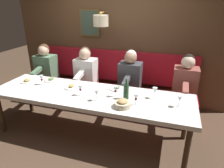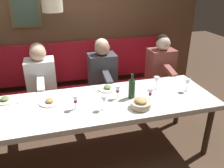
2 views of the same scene
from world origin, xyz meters
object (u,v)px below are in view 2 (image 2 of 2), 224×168
at_px(diner_nearest, 161,61).
at_px(wine_glass_0, 150,92).
at_px(wine_glass_4, 187,82).
at_px(wine_bottle, 132,89).
at_px(wine_glass_6, 75,99).
at_px(wine_glass_3, 157,80).
at_px(dining_table, 84,108).
at_px(wine_glass_2, 118,89).
at_px(bread_bowl, 141,104).
at_px(diner_near, 102,67).
at_px(diner_middle, 41,73).
at_px(wine_glass_5, 104,100).

height_order(diner_nearest, wine_glass_0, diner_nearest).
height_order(diner_nearest, wine_glass_4, diner_nearest).
bearing_deg(wine_bottle, wine_glass_6, 97.34).
distance_m(diner_nearest, wine_glass_3, 0.86).
relative_size(dining_table, wine_bottle, 10.21).
distance_m(wine_glass_2, wine_glass_3, 0.56).
relative_size(diner_nearest, bread_bowl, 3.60).
bearing_deg(bread_bowl, wine_glass_6, 76.67).
bearing_deg(wine_glass_3, diner_near, 35.24).
relative_size(diner_near, wine_bottle, 2.64).
bearing_deg(wine_glass_6, wine_bottle, -82.66).
xyz_separation_m(wine_bottle, bread_bowl, (-0.25, -0.01, -0.07)).
bearing_deg(diner_middle, wine_glass_6, -159.62).
bearing_deg(wine_glass_0, dining_table, 79.08).
bearing_deg(diner_nearest, diner_near, 90.00).
distance_m(dining_table, diner_nearest, 1.64).
relative_size(wine_glass_2, wine_glass_5, 1.00).
xyz_separation_m(wine_glass_5, wine_bottle, (0.17, -0.38, -0.00)).
xyz_separation_m(dining_table, wine_glass_0, (-0.14, -0.73, 0.17)).
xyz_separation_m(dining_table, wine_glass_2, (0.03, -0.40, 0.17)).
xyz_separation_m(diner_nearest, wine_glass_5, (-1.06, 1.19, 0.04)).
height_order(diner_middle, wine_glass_5, diner_middle).
relative_size(dining_table, bread_bowl, 13.93).
height_order(diner_middle, bread_bowl, diner_middle).
height_order(wine_glass_3, wine_glass_4, same).
bearing_deg(wine_glass_3, bread_bowl, 136.93).
distance_m(wine_glass_0, wine_glass_3, 0.35).
xyz_separation_m(wine_glass_4, wine_bottle, (0.02, 0.72, -0.00)).
distance_m(wine_glass_0, wine_glass_2, 0.37).
height_order(wine_glass_5, bread_bowl, wine_glass_5).
bearing_deg(diner_nearest, wine_glass_0, 147.85).
xyz_separation_m(diner_middle, wine_bottle, (-0.88, -1.02, 0.04)).
relative_size(wine_glass_0, bread_bowl, 0.75).
relative_size(wine_glass_4, wine_glass_6, 1.00).
bearing_deg(dining_table, bread_bowl, -113.28).
xyz_separation_m(diner_near, wine_glass_0, (-1.02, -0.31, 0.04)).
bearing_deg(diner_near, wine_glass_0, -163.08).
xyz_separation_m(wine_glass_4, wine_glass_6, (-0.07, 1.38, -0.00)).
bearing_deg(diner_nearest, dining_table, 122.64).
bearing_deg(wine_glass_4, diner_middle, 62.64).
relative_size(diner_middle, wine_glass_6, 4.82).
bearing_deg(wine_glass_0, diner_middle, 49.41).
height_order(diner_nearest, wine_bottle, diner_nearest).
height_order(wine_glass_5, wine_glass_6, same).
xyz_separation_m(dining_table, wine_glass_3, (0.14, -0.94, 0.17)).
bearing_deg(wine_glass_5, wine_glass_6, 72.99).
relative_size(diner_nearest, wine_glass_3, 4.82).
bearing_deg(diner_near, dining_table, 154.42).
relative_size(diner_near, diner_middle, 1.00).
bearing_deg(diner_near, bread_bowl, -172.12).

